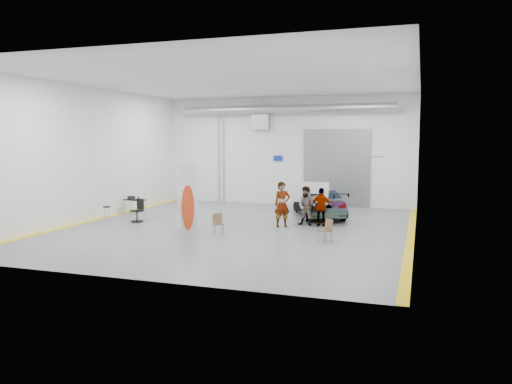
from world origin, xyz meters
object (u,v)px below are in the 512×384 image
(person_a, at_px, (282,204))
(work_table, at_px, (134,199))
(person_b, at_px, (307,206))
(folding_chair_far, at_px, (325,235))
(sedan_car, at_px, (319,202))
(shop_stool, at_px, (107,214))
(surfboard_display, at_px, (185,200))
(person_c, at_px, (321,207))
(office_chair, at_px, (138,212))
(folding_chair_near, at_px, (219,228))

(person_a, height_order, work_table, person_a)
(person_b, relative_size, folding_chair_far, 2.05)
(sedan_car, distance_m, shop_stool, 9.80)
(surfboard_display, height_order, work_table, surfboard_display)
(sedan_car, distance_m, person_b, 2.72)
(shop_stool, bearing_deg, person_c, 9.56)
(person_c, bearing_deg, person_a, 21.53)
(person_b, height_order, shop_stool, person_b)
(person_b, height_order, work_table, person_b)
(person_b, bearing_deg, work_table, -177.89)
(person_c, relative_size, shop_stool, 2.48)
(sedan_car, height_order, folding_chair_far, sedan_car)
(person_a, height_order, shop_stool, person_a)
(person_c, distance_m, shop_stool, 9.58)
(person_c, xyz_separation_m, surfboard_display, (-5.09, -2.46, 0.38))
(shop_stool, distance_m, office_chair, 1.46)
(folding_chair_near, height_order, shop_stool, folding_chair_near)
(person_b, distance_m, person_c, 0.63)
(work_table, distance_m, office_chair, 2.69)
(person_c, bearing_deg, folding_chair_near, 40.81)
(sedan_car, distance_m, office_chair, 8.41)
(person_b, bearing_deg, office_chair, -162.19)
(sedan_car, height_order, person_a, person_a)
(person_c, distance_m, surfboard_display, 5.66)
(person_b, distance_m, surfboard_display, 5.10)
(person_c, xyz_separation_m, office_chair, (-8.00, -1.34, -0.38))
(surfboard_display, bearing_deg, office_chair, 134.42)
(person_a, xyz_separation_m, folding_chair_near, (-1.89, -2.36, -0.70))
(person_c, bearing_deg, surfboard_display, 25.80)
(surfboard_display, distance_m, folding_chair_near, 1.97)
(person_a, distance_m, office_chair, 6.52)
(sedan_car, xyz_separation_m, work_table, (-8.91, -1.88, -0.01))
(sedan_car, distance_m, work_table, 9.11)
(shop_stool, xyz_separation_m, work_table, (-0.12, 2.43, 0.36))
(folding_chair_near, relative_size, folding_chair_far, 0.96)
(work_table, bearing_deg, folding_chair_near, -31.89)
(work_table, height_order, office_chair, office_chair)
(sedan_car, distance_m, person_c, 2.79)
(shop_stool, xyz_separation_m, office_chair, (1.43, 0.25, 0.11))
(person_c, bearing_deg, work_table, -5.01)
(folding_chair_far, bearing_deg, work_table, -161.12)
(folding_chair_near, bearing_deg, work_table, 112.51)
(folding_chair_near, relative_size, office_chair, 0.78)
(folding_chair_near, height_order, office_chair, office_chair)
(person_b, bearing_deg, person_c, 7.49)
(person_a, xyz_separation_m, folding_chair_far, (2.28, -2.54, -0.69))
(sedan_car, distance_m, folding_chair_far, 6.04)
(person_a, bearing_deg, shop_stool, 153.13)
(office_chair, bearing_deg, person_b, 27.74)
(person_a, relative_size, person_b, 1.13)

